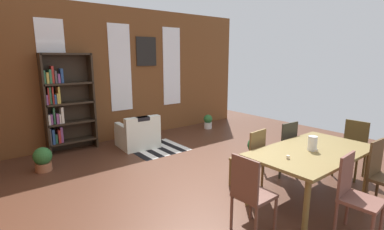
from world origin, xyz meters
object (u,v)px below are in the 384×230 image
at_px(dining_chair_near_left, 354,193).
at_px(potted_plant_window, 255,148).
at_px(vase_on_table, 313,143).
at_px(dining_chair_head_left, 250,192).
at_px(dining_chair_far_left, 251,157).
at_px(bookshelf_tall, 65,103).
at_px(dining_chair_head_right, 352,147).
at_px(armchair_white, 138,135).
at_px(potted_plant_corner, 208,121).
at_px(dining_chair_far_right, 283,146).
at_px(potted_plant_by_shelf, 43,159).
at_px(dining_chair_near_right, 383,174).
at_px(dining_table, 312,155).

distance_m(dining_chair_near_left, potted_plant_window, 2.51).
xyz_separation_m(vase_on_table, dining_chair_head_left, (-1.30, -0.00, -0.32)).
distance_m(dining_chair_far_left, potted_plant_window, 1.31).
bearing_deg(bookshelf_tall, dining_chair_head_right, -51.61).
xyz_separation_m(dining_chair_near_left, potted_plant_window, (1.05, 2.26, -0.26)).
distance_m(armchair_white, potted_plant_corner, 2.39).
relative_size(dining_chair_far_right, potted_plant_by_shelf, 2.17).
height_order(dining_chair_head_right, potted_plant_corner, dining_chair_head_right).
xyz_separation_m(dining_chair_far_left, potted_plant_by_shelf, (-2.41, 2.75, -0.29)).
relative_size(dining_chair_far_right, dining_chair_head_right, 1.00).
distance_m(dining_chair_head_left, potted_plant_by_shelf, 3.83).
bearing_deg(dining_chair_near_left, bookshelf_tall, 108.47).
distance_m(dining_chair_near_right, dining_chair_far_left, 1.74).
bearing_deg(potted_plant_by_shelf, dining_chair_head_right, -40.13).
relative_size(dining_chair_near_left, bookshelf_tall, 0.45).
bearing_deg(potted_plant_by_shelf, potted_plant_corner, 6.18).
distance_m(dining_chair_near_right, potted_plant_by_shelf, 5.37).
xyz_separation_m(dining_chair_head_left, bookshelf_tall, (-0.83, 4.40, 0.55)).
xyz_separation_m(armchair_white, potted_plant_corner, (2.37, 0.29, -0.07)).
xyz_separation_m(potted_plant_by_shelf, potted_plant_corner, (4.37, 0.47, -0.02)).
bearing_deg(dining_chair_head_left, dining_chair_far_left, 39.94).
relative_size(dining_chair_far_left, potted_plant_window, 2.07).
relative_size(dining_chair_near_left, dining_chair_far_right, 1.00).
height_order(dining_chair_far_right, armchair_white, dining_chair_far_right).
relative_size(dining_table, dining_chair_near_left, 2.01).
bearing_deg(dining_table, armchair_white, 102.68).
bearing_deg(dining_chair_far_left, dining_table, -60.72).
bearing_deg(dining_chair_head_right, dining_chair_far_left, 156.73).
relative_size(vase_on_table, dining_chair_head_right, 0.22).
distance_m(dining_chair_near_right, dining_chair_far_right, 1.51).
bearing_deg(dining_table, bookshelf_tall, 116.12).
distance_m(dining_chair_near_right, dining_chair_head_right, 1.17).
xyz_separation_m(vase_on_table, potted_plant_window, (0.64, 1.51, -0.59)).
distance_m(vase_on_table, dining_chair_near_right, 0.94).
distance_m(vase_on_table, potted_plant_window, 1.74).
relative_size(bookshelf_tall, potted_plant_corner, 5.24).
relative_size(vase_on_table, bookshelf_tall, 0.10).
distance_m(vase_on_table, armchair_white, 3.82).
bearing_deg(dining_chair_far_right, dining_chair_far_left, -180.00).
bearing_deg(dining_chair_near_left, vase_on_table, 61.67).
height_order(dining_table, dining_chair_near_left, dining_chair_near_left).
bearing_deg(dining_chair_head_left, potted_plant_by_shelf, 113.18).
bearing_deg(dining_chair_far_left, potted_plant_by_shelf, 131.17).
bearing_deg(armchair_white, vase_on_table, -77.73).
xyz_separation_m(dining_chair_near_right, armchair_white, (-1.26, 4.45, -0.23)).
relative_size(bookshelf_tall, potted_plant_window, 4.59).
bearing_deg(dining_chair_near_left, dining_chair_head_right, 23.28).
bearing_deg(dining_chair_far_right, vase_on_table, -120.80).
bearing_deg(armchair_white, dining_chair_near_left, -84.92).
height_order(dining_chair_far_left, potted_plant_by_shelf, dining_chair_far_left).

